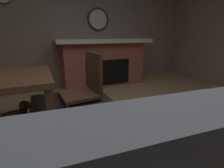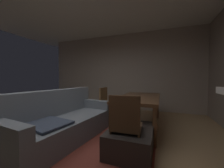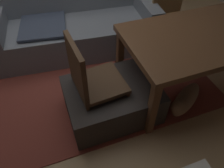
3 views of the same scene
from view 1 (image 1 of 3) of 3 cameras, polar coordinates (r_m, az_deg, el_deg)
wall_back_fireplace_side at (r=3.81m, az=-17.18°, el=21.14°), size 6.87×0.12×2.87m
area_rug at (r=1.69m, az=-9.46°, el=-24.57°), size 2.60×2.00×0.01m
fireplace at (r=3.68m, az=-3.13°, el=7.90°), size 2.09×0.76×1.06m
round_wall_mirror at (r=3.91m, az=-5.06°, el=22.38°), size 0.52×0.05×0.52m
ottoman_coffee_table at (r=2.10m, az=-14.42°, el=-9.93°), size 0.91×0.67×0.37m
tv_remote at (r=1.96m, az=-16.14°, el=-5.80°), size 0.13×0.16×0.02m
dining_chair_west at (r=1.98m, az=-9.39°, el=-0.71°), size 0.47×0.47×0.93m
small_dog at (r=2.34m, az=-33.52°, el=-10.31°), size 0.55×0.44×0.26m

